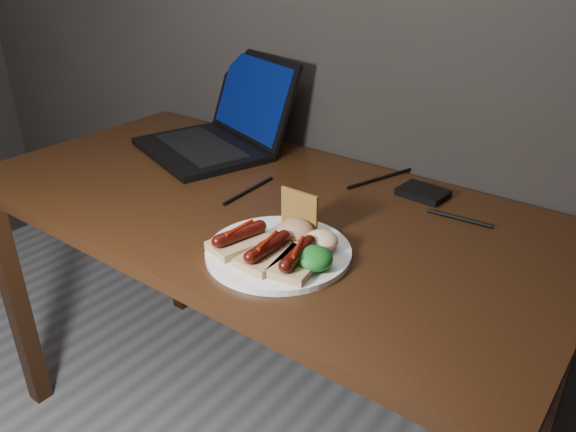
# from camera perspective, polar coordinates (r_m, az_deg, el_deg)

# --- Properties ---
(desk) EXTENTS (1.40, 0.70, 0.75)m
(desk) POSITION_cam_1_polar(r_m,az_deg,el_deg) (1.32, -3.10, -1.88)
(desk) COLOR #371E0D
(desk) RESTS_ON ground
(laptop) EXTENTS (0.45, 0.45, 0.25)m
(laptop) POSITION_cam_1_polar(r_m,az_deg,el_deg) (1.59, -6.96, 8.64)
(laptop) COLOR black
(laptop) RESTS_ON desk
(hard_drive) EXTENTS (0.11, 0.09, 0.02)m
(hard_drive) POSITION_cam_1_polar(r_m,az_deg,el_deg) (1.33, 13.55, 2.32)
(hard_drive) COLOR black
(hard_drive) RESTS_ON desk
(desk_cables) EXTENTS (0.87, 0.45, 0.01)m
(desk_cables) POSITION_cam_1_polar(r_m,az_deg,el_deg) (1.39, 1.61, 3.93)
(desk_cables) COLOR black
(desk_cables) RESTS_ON desk
(plate) EXTENTS (0.32, 0.32, 0.01)m
(plate) POSITION_cam_1_polar(r_m,az_deg,el_deg) (1.06, -0.98, -3.66)
(plate) COLOR white
(plate) RESTS_ON desk
(bread_sausage_left) EXTENTS (0.10, 0.13, 0.04)m
(bread_sausage_left) POSITION_cam_1_polar(r_m,az_deg,el_deg) (1.06, -4.91, -2.33)
(bread_sausage_left) COLOR tan
(bread_sausage_left) RESTS_ON plate
(bread_sausage_center) EXTENTS (0.07, 0.12, 0.04)m
(bread_sausage_center) POSITION_cam_1_polar(r_m,az_deg,el_deg) (1.02, -2.07, -3.68)
(bread_sausage_center) COLOR tan
(bread_sausage_center) RESTS_ON plate
(bread_sausage_right) EXTENTS (0.09, 0.13, 0.04)m
(bread_sausage_right) POSITION_cam_1_polar(r_m,az_deg,el_deg) (1.00, 0.99, -4.38)
(bread_sausage_right) COLOR tan
(bread_sausage_right) RESTS_ON plate
(crispbread) EXTENTS (0.09, 0.01, 0.08)m
(crispbread) POSITION_cam_1_polar(r_m,az_deg,el_deg) (1.11, 1.16, 0.50)
(crispbread) COLOR olive
(crispbread) RESTS_ON plate
(salad_greens) EXTENTS (0.07, 0.07, 0.04)m
(salad_greens) POSITION_cam_1_polar(r_m,az_deg,el_deg) (0.99, 2.60, -4.32)
(salad_greens) COLOR #105312
(salad_greens) RESTS_ON plate
(salsa_mound) EXTENTS (0.07, 0.07, 0.04)m
(salsa_mound) POSITION_cam_1_polar(r_m,az_deg,el_deg) (1.08, 0.70, -1.47)
(salsa_mound) COLOR maroon
(salsa_mound) RESTS_ON plate
(coleslaw_mound) EXTENTS (0.06, 0.06, 0.04)m
(coleslaw_mound) POSITION_cam_1_polar(r_m,az_deg,el_deg) (1.05, 3.41, -2.51)
(coleslaw_mound) COLOR beige
(coleslaw_mound) RESTS_ON plate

